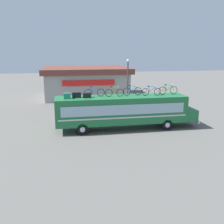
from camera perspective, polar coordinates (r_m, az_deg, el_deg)
ground_plane at (r=23.32m, az=1.94°, el=-3.58°), size 120.00×120.00×0.00m
bus at (r=22.94m, az=2.54°, el=0.52°), size 12.38×2.56×2.86m
luggage_bag_1 at (r=21.87m, az=-9.62°, el=3.43°), size 0.53×0.40×0.45m
luggage_bag_2 at (r=22.23m, az=-7.60°, el=3.64°), size 0.73×0.36×0.44m
luggage_bag_3 at (r=22.05m, az=-5.39°, el=3.58°), size 0.64×0.36×0.40m
rooftop_bicycle_1 at (r=22.58m, az=-3.79°, el=4.25°), size 1.73×0.44×0.87m
rooftop_bicycle_2 at (r=22.53m, az=0.52°, el=4.25°), size 1.62×0.44×0.86m
rooftop_bicycle_3 at (r=23.22m, az=4.38°, el=4.51°), size 1.69×0.44×0.90m
rooftop_bicycle_4 at (r=23.30m, az=8.45°, el=4.40°), size 1.74×0.44×0.86m
rooftop_bicycle_5 at (r=24.13m, az=11.93°, el=4.62°), size 1.75×0.44×0.93m
roadside_building at (r=39.58m, az=-5.69°, el=6.52°), size 12.31×9.77×4.25m
street_lamp at (r=29.68m, az=3.38°, el=6.45°), size 0.29×0.29×5.71m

